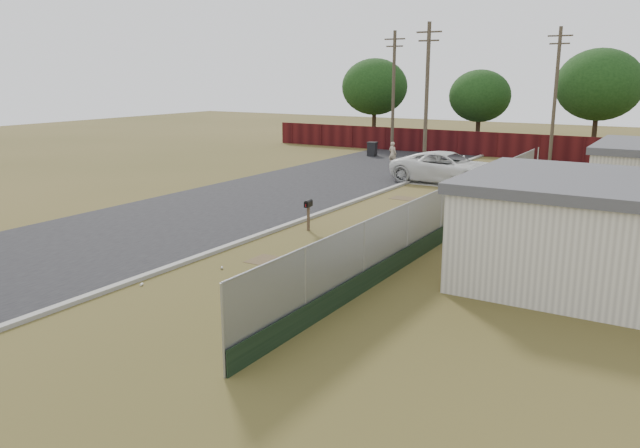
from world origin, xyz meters
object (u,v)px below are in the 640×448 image
Objects in this scene: pedestrian at (393,154)px; trash_bin at (372,149)px; pickup_truck at (448,168)px; fire_hydrant at (263,298)px; mailbox at (308,206)px.

pedestrian reaches higher than trash_bin.
pickup_truck is 7.32m from pedestrian.
pedestrian is at bearing 107.92° from fire_hydrant.
trash_bin is at bearing -39.13° from pedestrian.
pedestrian is (-5.56, 4.77, -0.08)m from pickup_truck.
mailbox is 13.26m from pickup_truck.
fire_hydrant is 21.34m from pickup_truck.
pedestrian reaches higher than fire_hydrant.
pickup_truck is 12.27m from trash_bin.
pedestrian is 4.97m from trash_bin.
mailbox is 0.19× the size of pickup_truck.
mailbox reaches higher than trash_bin.
pickup_truck is 3.97× the size of pedestrian.
fire_hydrant is 0.14× the size of pickup_truck.
pedestrian is at bearing 104.76° from mailbox.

